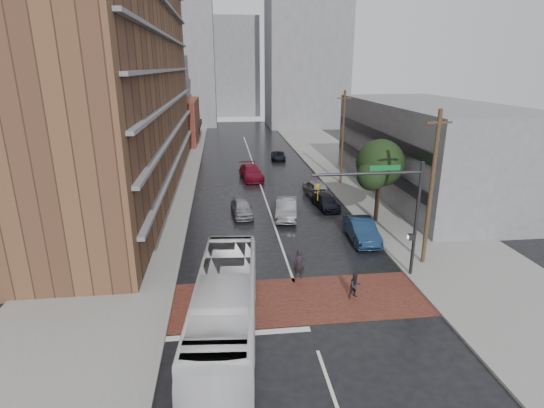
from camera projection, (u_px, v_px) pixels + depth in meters
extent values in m
plane|color=black|center=(302.00, 304.00, 23.10)|extent=(160.00, 160.00, 0.00)
cube|color=brown|center=(300.00, 299.00, 23.57)|extent=(14.00, 5.00, 0.02)
cube|color=gray|center=(153.00, 186.00, 45.40)|extent=(9.00, 90.00, 0.15)
cube|color=gray|center=(361.00, 180.00, 47.96)|extent=(9.00, 90.00, 0.15)
cube|color=brown|center=(112.00, 48.00, 39.85)|extent=(10.00, 44.00, 28.00)
cube|color=brown|center=(174.00, 121.00, 71.65)|extent=(8.00, 16.00, 7.00)
cube|color=gray|center=(428.00, 149.00, 42.43)|extent=(11.00, 26.00, 9.00)
cube|color=gray|center=(171.00, 48.00, 90.21)|extent=(18.00, 16.00, 32.00)
cube|color=gray|center=(306.00, 37.00, 87.05)|extent=(16.00, 14.00, 36.00)
cube|color=gray|center=(235.00, 67.00, 109.06)|extent=(12.00, 10.00, 24.00)
cylinder|color=#332319|center=(377.00, 199.00, 34.76)|extent=(0.36, 0.36, 4.00)
sphere|color=black|center=(380.00, 163.00, 33.82)|extent=(3.80, 3.80, 3.80)
sphere|color=black|center=(372.00, 175.00, 33.22)|extent=(2.40, 2.40, 2.40)
sphere|color=black|center=(385.00, 168.00, 34.86)|extent=(2.60, 2.60, 2.60)
cylinder|color=#2D2D33|center=(416.00, 221.00, 25.16)|extent=(0.20, 0.20, 7.20)
cylinder|color=#2D2D33|center=(368.00, 174.00, 23.87)|extent=(6.40, 0.16, 0.16)
imported|color=gold|center=(318.00, 192.00, 23.87)|extent=(0.20, 0.16, 1.00)
cube|color=#0C5926|center=(385.00, 168.00, 23.89)|extent=(1.80, 0.05, 0.30)
cube|color=#2D2D33|center=(410.00, 237.00, 25.44)|extent=(0.30, 0.30, 0.35)
cylinder|color=#473321|center=(431.00, 191.00, 26.31)|extent=(0.26, 0.26, 10.00)
cube|color=#473321|center=(439.00, 122.00, 25.00)|extent=(1.60, 0.12, 0.12)
cylinder|color=#473321|center=(343.00, 139.00, 45.19)|extent=(0.26, 0.26, 10.00)
cube|color=#473321|center=(345.00, 98.00, 43.88)|extent=(1.60, 0.12, 0.12)
imported|color=white|center=(225.00, 308.00, 19.76)|extent=(3.72, 11.90, 3.26)
imported|color=black|center=(299.00, 264.00, 25.68)|extent=(0.75, 0.56, 1.88)
imported|color=black|center=(355.00, 286.00, 23.56)|extent=(0.83, 0.71, 1.47)
imported|color=#9A9BA1|center=(242.00, 208.00, 36.57)|extent=(2.00, 4.31, 1.43)
imported|color=#9B9DA3|center=(286.00, 209.00, 36.07)|extent=(2.47, 5.15, 1.63)
imported|color=maroon|center=(251.00, 172.00, 48.41)|extent=(2.87, 5.70, 1.59)
imported|color=black|center=(278.00, 156.00, 58.46)|extent=(2.17, 4.17, 1.12)
imported|color=#132845|center=(362.00, 230.00, 31.29)|extent=(1.92, 5.04, 1.64)
imported|color=black|center=(326.00, 202.00, 38.60)|extent=(2.25, 4.37, 1.21)
imported|color=#9FA3A7|center=(318.00, 190.00, 41.52)|extent=(2.68, 5.07, 1.64)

